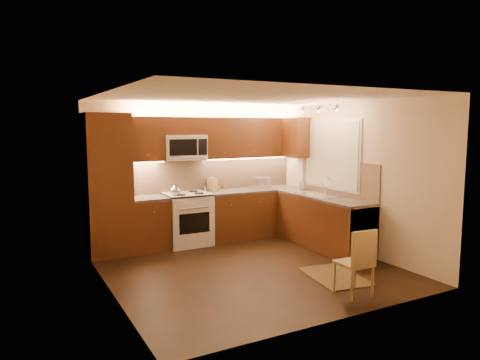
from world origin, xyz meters
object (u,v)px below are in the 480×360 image
toaster_oven (259,183)px  soap_bottle (301,184)px  stove (188,219)px  dining_chair (354,262)px  knife_block (212,184)px  microwave (184,147)px  sink (318,191)px  kettle (175,190)px

toaster_oven → soap_bottle: toaster_oven is taller
stove → dining_chair: (0.94, -3.20, -0.03)m
knife_block → soap_bottle: (1.58, -0.59, -0.03)m
stove → toaster_oven: size_ratio=2.59×
microwave → sink: microwave is taller
sink → kettle: (-2.27, 0.98, 0.05)m
kettle → toaster_oven: (1.79, 0.22, -0.02)m
soap_bottle → microwave: bearing=-175.5°
stove → knife_block: knife_block is taller
microwave → soap_bottle: microwave is taller
microwave → dining_chair: microwave is taller
soap_bottle → dining_chair: (-1.23, -2.82, -0.57)m
microwave → knife_block: size_ratio=3.16×
kettle → knife_block: 0.93m
soap_bottle → dining_chair: bearing=-95.6°
stove → kettle: kettle is taller
kettle → knife_block: bearing=19.2°
sink → dining_chair: bearing=-117.1°
microwave → sink: (2.00, -1.26, -0.74)m
stove → dining_chair: stove is taller
knife_block → soap_bottle: size_ratio=1.28×
microwave → dining_chair: 3.70m
soap_bottle → toaster_oven: bearing=163.5°
stove → dining_chair: size_ratio=1.08×
knife_block → microwave: bearing=170.4°
knife_block → stove: bearing=-177.1°
stove → knife_block: (0.58, 0.21, 0.56)m
toaster_oven → kettle: bearing=176.3°
toaster_oven → sink: bearing=-78.4°
stove → toaster_oven: (1.51, 0.07, 0.55)m
sink → soap_bottle: size_ratio=4.56×
dining_chair → microwave: bearing=107.1°
soap_bottle → stove: bearing=-172.0°
sink → soap_bottle: soap_bottle is taller
toaster_oven → stove: bearing=172.0°
toaster_oven → knife_block: knife_block is taller
toaster_oven → knife_block: size_ratio=1.48×
microwave → knife_block: bearing=7.2°
stove → soap_bottle: 2.26m
stove → kettle: size_ratio=4.49×
sink → dining_chair: 2.39m
stove → knife_block: bearing=19.7°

